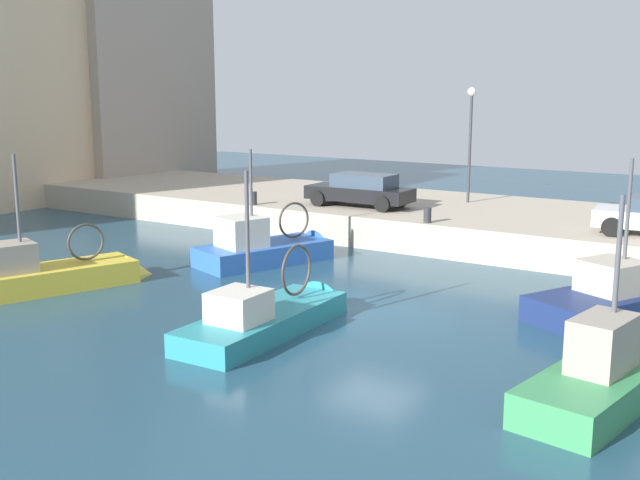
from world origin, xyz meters
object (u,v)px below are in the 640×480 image
at_px(fishing_boat_blue, 272,257).
at_px(mooring_bollard_south, 427,215).
at_px(mooring_bollard_mid, 254,198).
at_px(parked_car_black, 361,190).
at_px(fishing_boat_yellow, 42,287).
at_px(fishing_boat_navy, 634,307).
at_px(fishing_boat_green, 621,382).
at_px(quay_streetlamp, 471,126).
at_px(fishing_boat_teal, 273,325).

distance_m(fishing_boat_blue, mooring_bollard_south, 5.85).
bearing_deg(fishing_boat_blue, mooring_bollard_mid, 44.58).
bearing_deg(mooring_bollard_south, parked_car_black, 63.21).
relative_size(fishing_boat_yellow, mooring_bollard_mid, 12.90).
bearing_deg(fishing_boat_navy, parked_car_black, 65.16).
bearing_deg(mooring_bollard_mid, mooring_bollard_south, -90.00).
relative_size(fishing_boat_green, mooring_bollard_mid, 12.74).
distance_m(fishing_boat_green, parked_car_black, 17.26).
xyz_separation_m(fishing_boat_blue, mooring_bollard_south, (4.01, -4.05, 1.31)).
distance_m(fishing_boat_blue, parked_car_black, 6.27).
bearing_deg(mooring_bollard_mid, parked_car_black, -63.35).
bearing_deg(fishing_boat_blue, fishing_boat_navy, -87.51).
relative_size(fishing_boat_yellow, mooring_bollard_south, 12.90).
bearing_deg(fishing_boat_navy, fishing_boat_green, -170.74).
relative_size(fishing_boat_green, parked_car_black, 1.58).
bearing_deg(fishing_boat_yellow, fishing_boat_navy, -63.70).
xyz_separation_m(fishing_boat_yellow, mooring_bollard_south, (11.02, -7.35, 1.34)).
relative_size(parked_car_black, mooring_bollard_south, 8.07).
bearing_deg(mooring_bollard_mid, fishing_boat_green, -119.11).
distance_m(fishing_boat_navy, quay_streetlamp, 13.35).
bearing_deg(quay_streetlamp, fishing_boat_green, -147.26).
bearing_deg(mooring_bollard_mid, quay_streetlamp, -51.83).
height_order(mooring_bollard_mid, quay_streetlamp, quay_streetlamp).
bearing_deg(fishing_boat_blue, fishing_boat_teal, -142.63).
bearing_deg(fishing_boat_yellow, fishing_boat_green, -84.23).
bearing_deg(fishing_boat_green, fishing_boat_blue, 67.38).
xyz_separation_m(fishing_boat_yellow, fishing_boat_navy, (7.54, -15.25, -0.01)).
distance_m(fishing_boat_green, quay_streetlamp, 18.39).
height_order(parked_car_black, quay_streetlamp, quay_streetlamp).
xyz_separation_m(fishing_boat_green, fishing_boat_yellow, (-1.64, 16.21, 0.01)).
xyz_separation_m(fishing_boat_navy, parked_car_black, (5.50, 11.88, 1.78)).
bearing_deg(fishing_boat_navy, mooring_bollard_south, 66.16).
xyz_separation_m(fishing_boat_green, mooring_bollard_south, (9.39, 8.86, 1.34)).
bearing_deg(fishing_boat_teal, fishing_boat_blue, 37.37).
bearing_deg(mooring_bollard_south, fishing_boat_yellow, 146.29).
distance_m(fishing_boat_navy, mooring_bollard_south, 8.74).
xyz_separation_m(fishing_boat_green, parked_car_black, (11.40, 12.85, 1.77)).
bearing_deg(fishing_boat_blue, quay_streetlamp, -18.53).
bearing_deg(quay_streetlamp, mooring_bollard_mid, 128.17).
bearing_deg(fishing_boat_teal, fishing_boat_navy, -47.39).
relative_size(fishing_boat_navy, quay_streetlamp, 1.40).
bearing_deg(mooring_bollard_mid, fishing_boat_yellow, -176.65).
relative_size(fishing_boat_teal, quay_streetlamp, 1.27).
xyz_separation_m(fishing_boat_navy, quay_streetlamp, (9.14, 8.71, 4.33)).
xyz_separation_m(fishing_boat_green, mooring_bollard_mid, (9.39, 16.86, 1.34)).
bearing_deg(fishing_boat_green, mooring_bollard_mid, 60.89).
bearing_deg(fishing_boat_yellow, quay_streetlamp, -21.42).
distance_m(fishing_boat_green, fishing_boat_yellow, 16.29).
bearing_deg(quay_streetlamp, fishing_boat_yellow, 158.58).
height_order(fishing_boat_blue, fishing_boat_yellow, fishing_boat_yellow).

